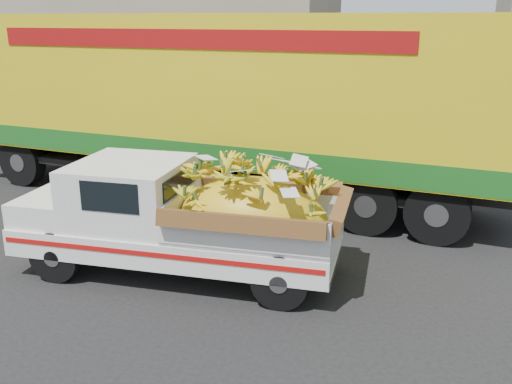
% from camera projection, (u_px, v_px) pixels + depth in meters
% --- Properties ---
extents(ground, '(100.00, 100.00, 0.00)m').
position_uv_depth(ground, '(68.00, 274.00, 8.65)').
color(ground, black).
rests_on(ground, ground).
extents(curb, '(60.00, 0.25, 0.15)m').
position_uv_depth(curb, '(226.00, 163.00, 14.88)').
color(curb, gray).
rests_on(curb, ground).
extents(sidewalk, '(60.00, 4.00, 0.14)m').
position_uv_depth(sidewalk, '(251.00, 147.00, 16.80)').
color(sidewalk, gray).
rests_on(sidewalk, ground).
extents(building_left, '(18.00, 6.00, 5.00)m').
position_uv_depth(building_left, '(113.00, 48.00, 23.77)').
color(building_left, gray).
rests_on(building_left, ground).
extents(pickup_truck, '(4.88, 2.03, 1.68)m').
position_uv_depth(pickup_truck, '(201.00, 218.00, 8.39)').
color(pickup_truck, black).
rests_on(pickup_truck, ground).
extents(semi_trailer, '(12.04, 3.62, 3.80)m').
position_uv_depth(semi_trailer, '(216.00, 98.00, 11.84)').
color(semi_trailer, black).
rests_on(semi_trailer, ground).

